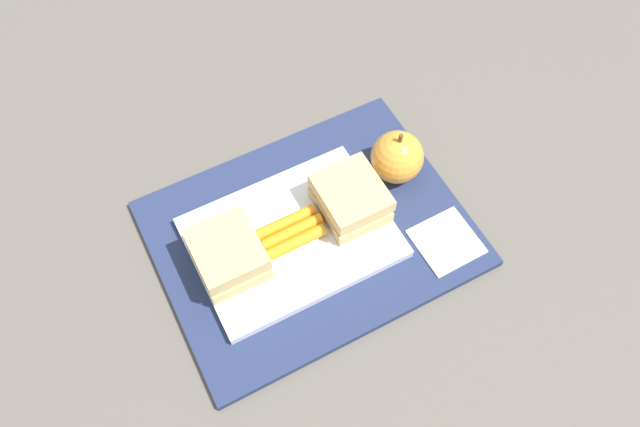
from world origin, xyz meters
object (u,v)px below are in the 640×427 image
(food_tray, at_px, (292,237))
(carrot_sticks_bundle, at_px, (291,232))
(apple, at_px, (397,157))
(sandwich_half_left, at_px, (228,254))
(sandwich_half_right, at_px, (351,199))
(paper_napkin, at_px, (446,241))

(food_tray, relative_size, carrot_sticks_bundle, 2.92)
(food_tray, xyz_separation_m, apple, (0.16, 0.03, 0.03))
(sandwich_half_left, height_order, sandwich_half_right, same)
(sandwich_half_left, bearing_deg, paper_napkin, -20.17)
(sandwich_half_left, xyz_separation_m, paper_napkin, (0.24, -0.09, -0.03))
(sandwich_half_left, relative_size, apple, 1.05)
(food_tray, distance_m, sandwich_half_right, 0.08)
(sandwich_half_left, distance_m, carrot_sticks_bundle, 0.08)
(apple, bearing_deg, sandwich_half_left, -173.63)
(paper_napkin, bearing_deg, carrot_sticks_bundle, 151.40)
(sandwich_half_right, relative_size, apple, 1.05)
(food_tray, distance_m, apple, 0.16)
(sandwich_half_left, height_order, paper_napkin, sandwich_half_left)
(sandwich_half_left, relative_size, paper_napkin, 1.14)
(paper_napkin, bearing_deg, apple, 91.32)
(sandwich_half_right, bearing_deg, paper_napkin, -46.84)
(food_tray, height_order, sandwich_half_right, sandwich_half_right)
(food_tray, height_order, sandwich_half_left, sandwich_half_left)
(apple, bearing_deg, paper_napkin, -88.68)
(sandwich_half_right, bearing_deg, sandwich_half_left, 180.00)
(food_tray, xyz_separation_m, sandwich_half_right, (0.08, 0.00, 0.03))
(food_tray, distance_m, sandwich_half_left, 0.08)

